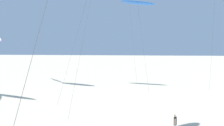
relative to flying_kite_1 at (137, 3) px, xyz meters
name	(u,v)px	position (x,y,z in m)	size (l,w,h in m)	color
flying_kite_1	(137,3)	(0.00, 0.00, 0.00)	(6.48, 10.26, 14.80)	blue
person_mid_field	(175,124)	(2.97, -25.42, -12.96)	(0.27, 0.50, 1.75)	#284CA3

